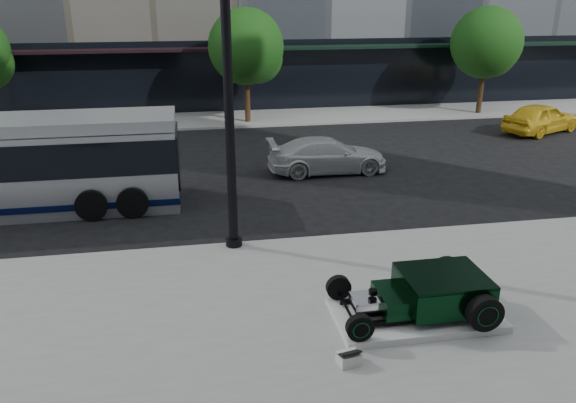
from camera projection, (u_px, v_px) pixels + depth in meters
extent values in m
plane|color=black|center=(262.00, 216.00, 17.28)|extent=(120.00, 120.00, 0.00)
cube|color=gray|center=(227.00, 119.00, 30.17)|extent=(70.00, 4.00, 0.12)
cube|color=black|center=(35.00, 82.00, 29.87)|extent=(22.00, 0.50, 4.00)
cube|color=black|center=(440.00, 71.00, 33.65)|extent=(24.00, 0.50, 4.00)
cube|color=black|center=(27.00, 52.00, 28.75)|extent=(22.00, 1.60, 0.15)
cube|color=black|center=(447.00, 45.00, 32.53)|extent=(24.00, 1.60, 0.15)
cylinder|color=black|center=(247.00, 96.00, 28.93)|extent=(0.28, 0.28, 2.60)
sphere|color=#14380F|center=(246.00, 46.00, 28.05)|extent=(3.80, 3.80, 3.80)
sphere|color=#14380F|center=(257.00, 58.00, 28.64)|extent=(2.60, 2.60, 2.60)
cylinder|color=black|center=(481.00, 89.00, 31.07)|extent=(0.28, 0.28, 2.60)
sphere|color=#14380F|center=(486.00, 43.00, 30.19)|extent=(3.80, 3.80, 3.80)
sphere|color=#14380F|center=(492.00, 53.00, 30.77)|extent=(2.60, 2.60, 2.60)
cube|color=silver|center=(415.00, 314.00, 11.68)|extent=(3.40, 1.80, 0.15)
cube|color=black|center=(424.00, 319.00, 11.20)|extent=(3.00, 0.08, 0.10)
cube|color=black|center=(408.00, 296.00, 12.03)|extent=(3.00, 0.08, 0.10)
cube|color=black|center=(442.00, 290.00, 11.59)|extent=(1.70, 1.45, 0.62)
cube|color=black|center=(444.00, 276.00, 11.47)|extent=(1.70, 1.45, 0.06)
cube|color=black|center=(391.00, 300.00, 11.45)|extent=(0.55, 1.05, 0.38)
cube|color=silver|center=(365.00, 304.00, 11.38)|extent=(0.55, 0.55, 0.34)
cylinder|color=black|center=(373.00, 292.00, 11.31)|extent=(0.18, 0.18, 0.10)
cylinder|color=black|center=(348.00, 311.00, 11.36)|extent=(0.06, 1.55, 0.06)
cylinder|color=black|center=(485.00, 313.00, 10.92)|extent=(0.72, 0.24, 0.72)
cylinder|color=black|center=(488.00, 316.00, 10.80)|extent=(0.37, 0.02, 0.37)
torus|color=#0A391C|center=(488.00, 317.00, 10.79)|extent=(0.44, 0.02, 0.44)
cylinder|color=black|center=(447.00, 273.00, 12.48)|extent=(0.72, 0.24, 0.72)
cylinder|color=black|center=(444.00, 270.00, 12.60)|extent=(0.37, 0.02, 0.37)
torus|color=#0A391C|center=(444.00, 270.00, 12.61)|extent=(0.44, 0.02, 0.44)
cylinder|color=black|center=(360.00, 328.00, 10.60)|extent=(0.54, 0.16, 0.54)
cylinder|color=black|center=(361.00, 330.00, 10.52)|extent=(0.28, 0.02, 0.28)
torus|color=#0A391C|center=(361.00, 331.00, 10.51)|extent=(0.34, 0.02, 0.34)
cylinder|color=black|center=(339.00, 287.00, 12.04)|extent=(0.54, 0.16, 0.54)
cylinder|color=black|center=(337.00, 286.00, 12.12)|extent=(0.28, 0.02, 0.28)
torus|color=#0A391C|center=(337.00, 285.00, 12.13)|extent=(0.34, 0.02, 0.34)
cube|color=silver|center=(349.00, 359.00, 10.22)|extent=(0.45, 0.37, 0.22)
cube|color=black|center=(349.00, 353.00, 10.17)|extent=(0.45, 0.36, 0.15)
cylinder|color=black|center=(229.00, 98.00, 13.65)|extent=(0.24, 0.24, 7.92)
cylinder|color=black|center=(234.00, 242.00, 15.01)|extent=(0.44, 0.44, 0.20)
cube|color=black|center=(178.00, 155.00, 18.11)|extent=(0.06, 2.30, 1.70)
cylinder|color=black|center=(92.00, 205.00, 16.85)|extent=(0.96, 0.28, 0.96)
cylinder|color=black|center=(103.00, 179.00, 19.25)|extent=(0.96, 0.28, 0.96)
cylinder|color=black|center=(133.00, 203.00, 17.05)|extent=(0.96, 0.28, 0.96)
cylinder|color=black|center=(139.00, 177.00, 19.44)|extent=(0.96, 0.28, 0.96)
imported|color=silver|center=(327.00, 155.00, 21.34)|extent=(4.56, 1.89, 1.32)
imported|color=yellow|center=(541.00, 118.00, 27.28)|extent=(4.63, 3.29, 1.47)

